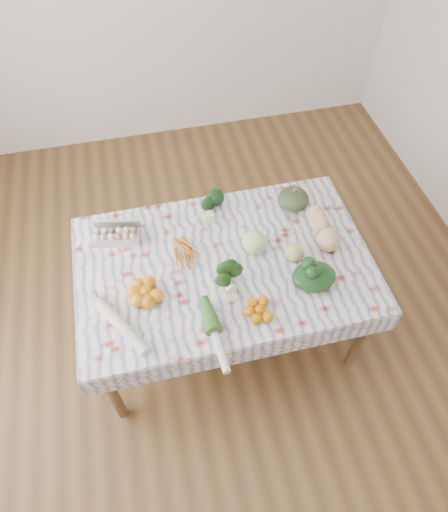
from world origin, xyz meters
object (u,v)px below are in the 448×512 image
Objects in this scene: dining_table at (224,271)px; cabbage at (255,242)px; grapefruit at (295,253)px; kabocha_squash at (293,199)px; egg_carton at (116,237)px; butternut_squash at (323,228)px.

cabbage is (0.19, 0.05, 0.15)m from dining_table.
kabocha_squash is at bearing 72.74° from grapefruit.
kabocha_squash is 0.43m from cabbage.
kabocha_squash reaches higher than egg_carton.
kabocha_squash is 0.29m from butternut_squash.
grapefruit reaches higher than egg_carton.
kabocha_squash reaches higher than dining_table.
cabbage is 0.23m from grapefruit.
grapefruit is at bearing -150.31° from butternut_squash.
egg_carton is 0.80m from cabbage.
cabbage reaches higher than grapefruit.
egg_carton is 1.45× the size of kabocha_squash.
grapefruit is (0.39, -0.06, 0.14)m from dining_table.
cabbage reaches higher than butternut_squash.
dining_table is 11.31× the size of cabbage.
dining_table is at bearing -147.21° from kabocha_squash.
butternut_squash is (0.41, 0.01, -0.00)m from cabbage.
cabbage reaches higher than kabocha_squash.
dining_table is 0.62m from butternut_squash.
butternut_squash is at bearing 5.47° from dining_table.
cabbage is at bearing -7.42° from egg_carton.
dining_table is at bearing -166.52° from cabbage.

